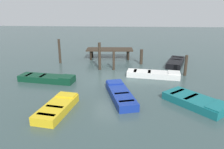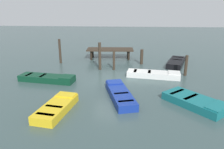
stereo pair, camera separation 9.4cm
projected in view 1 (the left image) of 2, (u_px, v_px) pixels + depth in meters
name	position (u px, v px, depth m)	size (l,w,h in m)	color
ground_plane	(112.00, 79.00, 14.77)	(80.00, 80.00, 0.00)	#384C4C
dock_segment	(110.00, 50.00, 20.39)	(4.50, 1.92, 0.95)	#33281E
rowboat_dark_green	(47.00, 78.00, 14.30)	(3.91, 1.58, 0.46)	#0C3823
rowboat_teal	(195.00, 101.00, 10.85)	(3.14, 3.28, 0.46)	#14666B
rowboat_black	(176.00, 62.00, 18.39)	(2.31, 3.81, 0.46)	black
rowboat_blue	(120.00, 94.00, 11.75)	(1.95, 3.79, 0.46)	navy
rowboat_white	(154.00, 74.00, 15.17)	(3.82, 1.58, 0.46)	silver
rowboat_yellow	(57.00, 108.00, 10.17)	(1.54, 2.98, 0.46)	gold
mooring_piling_near_left	(141.00, 57.00, 18.47)	(0.26, 0.26, 1.30)	#33281E
mooring_piling_far_right	(100.00, 56.00, 16.72)	(0.23, 0.23, 2.18)	#33281E
mooring_piling_mid_right	(114.00, 60.00, 16.73)	(0.18, 0.18, 1.57)	#33281E
mooring_piling_mid_left	(186.00, 65.00, 15.39)	(0.21, 0.21, 1.51)	#33281E
mooring_piling_near_right	(60.00, 51.00, 18.64)	(0.21, 0.21, 2.14)	#33281E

